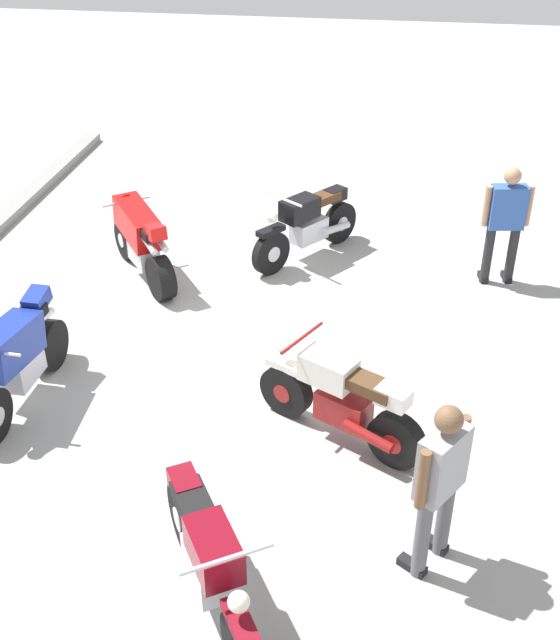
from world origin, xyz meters
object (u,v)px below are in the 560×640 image
Objects in this scene: motorcycle_black_cruiser at (307,225)px; person_in_gray_shirt at (440,479)px; motorcycle_cream_vintage at (340,400)px; motorcycle_blue_sportbike at (17,356)px; motorcycle_maroon_cruiser at (209,561)px; motorcycle_red_sportbike at (141,239)px; person_in_blue_shirt at (506,219)px.

person_in_gray_shirt reaches higher than motorcycle_black_cruiser.
motorcycle_blue_sportbike is at bearing 26.55° from motorcycle_cream_vintage.
motorcycle_red_sportbike reaches higher than motorcycle_maroon_cruiser.
motorcycle_blue_sportbike reaches higher than motorcycle_cream_vintage.
motorcycle_cream_vintage is 4.16m from person_in_blue_shirt.
person_in_gray_shirt is (-1.52, -0.92, 0.48)m from motorcycle_cream_vintage.
person_in_gray_shirt is (0.73, -1.76, 0.45)m from motorcycle_maroon_cruiser.
person_in_blue_shirt is (3.68, -1.88, 0.48)m from motorcycle_cream_vintage.
motorcycle_cream_vintage is 1.06× the size of person_in_gray_shirt.
motorcycle_red_sportbike is at bearing -29.78° from motorcycle_black_cruiser.
motorcycle_red_sportbike is (3.07, 3.06, 0.11)m from motorcycle_cream_vintage.
person_in_gray_shirt is (-1.61, -4.43, 0.38)m from motorcycle_blue_sportbike.
motorcycle_maroon_cruiser is 6.54m from person_in_blue_shirt.
motorcycle_blue_sportbike reaches higher than motorcycle_black_cruiser.
motorcycle_blue_sportbike is 3.51m from motorcycle_cream_vintage.
person_in_blue_shirt reaches higher than motorcycle_cream_vintage.
motorcycle_red_sportbike is at bearing 87.26° from person_in_blue_shirt.
motorcycle_black_cruiser is 1.03× the size of person_in_gray_shirt.
motorcycle_blue_sportbike is 1.15× the size of person_in_blue_shirt.
motorcycle_black_cruiser reaches higher than motorcycle_cream_vintage.
motorcycle_red_sportbike is (-0.97, 2.21, 0.07)m from motorcycle_black_cruiser.
motorcycle_red_sportbike is at bearing 173.47° from motorcycle_blue_sportbike.
motorcycle_cream_vintage is at bearing 128.09° from motorcycle_maroon_cruiser.
motorcycle_cream_vintage is (2.25, -0.83, -0.03)m from motorcycle_maroon_cruiser.
motorcycle_black_cruiser is at bearing 148.51° from motorcycle_maroon_cruiser.
motorcycle_cream_vintage is at bearing 143.15° from person_in_blue_shirt.
motorcycle_cream_vintage is 1.06× the size of person_in_blue_shirt.
motorcycle_maroon_cruiser is (-2.34, -2.68, -0.07)m from motorcycle_blue_sportbike.
motorcycle_maroon_cruiser reaches higher than motorcycle_cream_vintage.
motorcycle_black_cruiser is 1.06× the size of motorcycle_red_sportbike.
motorcycle_blue_sportbike is 3.01m from motorcycle_red_sportbike.
motorcycle_blue_sportbike is 3.56m from motorcycle_maroon_cruiser.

